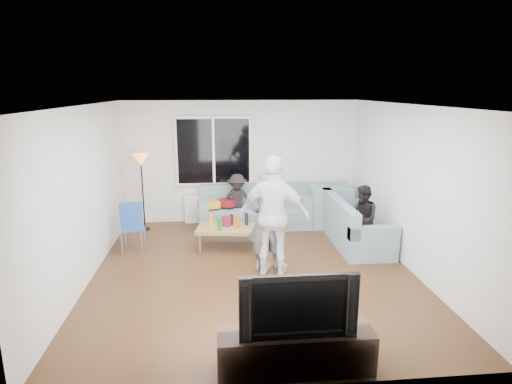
{
  "coord_description": "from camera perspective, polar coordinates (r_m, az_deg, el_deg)",
  "views": [
    {
      "loc": [
        -0.56,
        -6.3,
        2.84
      ],
      "look_at": [
        0.1,
        0.6,
        1.15
      ],
      "focal_mm": 29.9,
      "sensor_mm": 36.0,
      "label": 1
    }
  ],
  "objects": [
    {
      "name": "coffee_table",
      "position": [
        7.79,
        -3.77,
        -6.12
      ],
      "size": [
        1.18,
        0.77,
        0.4
      ],
      "primitive_type": "cube",
      "rotation": [
        0.0,
        0.0,
        -0.16
      ],
      "color": "#A27F4E",
      "rests_on": "floor"
    },
    {
      "name": "side_chair",
      "position": [
        7.88,
        -16.15,
        -4.66
      ],
      "size": [
        0.49,
        0.49,
        0.86
      ],
      "primitive_type": null,
      "rotation": [
        0.0,
        0.0,
        0.28
      ],
      "color": "#224994",
      "rests_on": "floor"
    },
    {
      "name": "cushion_yellow",
      "position": [
        8.86,
        -6.29,
        -1.63
      ],
      "size": [
        0.47,
        0.43,
        0.14
      ],
      "primitive_type": "cube",
      "rotation": [
        0.0,
        0.0,
        0.36
      ],
      "color": "gold",
      "rests_on": "sofa_back_section"
    },
    {
      "name": "vase",
      "position": [
        9.17,
        -7.26,
        0.15
      ],
      "size": [
        0.21,
        0.21,
        0.18
      ],
      "primitive_type": "imported",
      "rotation": [
        0.0,
        0.0,
        -0.3
      ],
      "color": "silver",
      "rests_on": "radiator"
    },
    {
      "name": "ceiling",
      "position": [
        6.32,
        -0.39,
        11.72
      ],
      "size": [
        5.0,
        5.5,
        0.04
      ],
      "primitive_type": "cube",
      "color": "white",
      "rests_on": "ground"
    },
    {
      "name": "bottle_a",
      "position": [
        7.77,
        -6.04,
        -3.78
      ],
      "size": [
        0.07,
        0.07,
        0.23
      ],
      "primitive_type": "cylinder",
      "color": "#EFA00E",
      "rests_on": "coffee_table"
    },
    {
      "name": "floor_lamp",
      "position": [
        8.94,
        -14.91,
        -0.08
      ],
      "size": [
        0.32,
        0.32,
        1.56
      ],
      "primitive_type": null,
      "color": "orange",
      "rests_on": "floor"
    },
    {
      "name": "sofa_right_section",
      "position": [
        8.18,
        13.2,
        -3.83
      ],
      "size": [
        2.0,
        0.85,
        0.85
      ],
      "primitive_type": null,
      "rotation": [
        0.0,
        0.0,
        1.57
      ],
      "color": "slate",
      "rests_on": "floor"
    },
    {
      "name": "wall_left",
      "position": [
        6.77,
        -22.14,
        -0.46
      ],
      "size": [
        0.04,
        5.5,
        2.6
      ],
      "primitive_type": "cube",
      "color": "silver",
      "rests_on": "ground"
    },
    {
      "name": "wall_right",
      "position": [
        7.18,
        20.1,
        0.47
      ],
      "size": [
        0.04,
        5.5,
        2.6
      ],
      "primitive_type": "cube",
      "color": "silver",
      "rests_on": "ground"
    },
    {
      "name": "pitcher",
      "position": [
        7.77,
        -3.97,
        -3.96
      ],
      "size": [
        0.17,
        0.17,
        0.17
      ],
      "primitive_type": "cylinder",
      "color": "maroon",
      "rests_on": "coffee_table"
    },
    {
      "name": "bottle_d",
      "position": [
        7.63,
        -2.44,
        -4.04
      ],
      "size": [
        0.07,
        0.07,
        0.23
      ],
      "primitive_type": "cylinder",
      "color": "#CD5312",
      "rests_on": "coffee_table"
    },
    {
      "name": "radiator",
      "position": [
        9.3,
        -5.52,
        -2.15
      ],
      "size": [
        1.3,
        0.12,
        0.62
      ],
      "primitive_type": "cube",
      "color": "silver",
      "rests_on": "floor"
    },
    {
      "name": "player_right",
      "position": [
        6.52,
        2.47,
        -3.27
      ],
      "size": [
        1.19,
        0.79,
        1.87
      ],
      "primitive_type": "imported",
      "rotation": [
        0.0,
        0.0,
        2.81
      ],
      "color": "silver",
      "rests_on": "floor"
    },
    {
      "name": "bottle_e",
      "position": [
        7.8,
        -1.28,
        -3.67
      ],
      "size": [
        0.07,
        0.07,
        0.22
      ],
      "primitive_type": "cylinder",
      "color": "black",
      "rests_on": "coffee_table"
    },
    {
      "name": "bottle_b",
      "position": [
        7.55,
        -4.91,
        -4.3
      ],
      "size": [
        0.08,
        0.08,
        0.23
      ],
      "primitive_type": "cylinder",
      "color": "#167815",
      "rests_on": "coffee_table"
    },
    {
      "name": "sofa_back_section",
      "position": [
        8.93,
        -0.11,
        -1.97
      ],
      "size": [
        2.3,
        0.85,
        0.85
      ],
      "primitive_type": null,
      "color": "slate",
      "rests_on": "floor"
    },
    {
      "name": "floor",
      "position": [
        6.94,
        -0.35,
        -10.64
      ],
      "size": [
        5.0,
        5.5,
        0.04
      ],
      "primitive_type": "cube",
      "color": "#56351C",
      "rests_on": "ground"
    },
    {
      "name": "window_glass",
      "position": [
        9.04,
        -5.7,
        5.43
      ],
      "size": [
        1.5,
        0.02,
        1.35
      ],
      "primitive_type": "cube",
      "color": "black",
      "rests_on": "window_frame"
    },
    {
      "name": "window_frame",
      "position": [
        9.08,
        -5.7,
        5.47
      ],
      "size": [
        1.62,
        0.06,
        1.47
      ],
      "primitive_type": "cube",
      "color": "white",
      "rests_on": "wall_back"
    },
    {
      "name": "tv_console",
      "position": [
        4.67,
        5.3,
        -20.43
      ],
      "size": [
        1.6,
        0.4,
        0.44
      ],
      "primitive_type": "cube",
      "color": "#322119",
      "rests_on": "floor"
    },
    {
      "name": "potted_plant",
      "position": [
        9.15,
        -3.68,
        0.7
      ],
      "size": [
        0.2,
        0.17,
        0.33
      ],
      "primitive_type": "imported",
      "rotation": [
        0.0,
        0.0,
        0.13
      ],
      "color": "#2B6126",
      "rests_on": "radiator"
    },
    {
      "name": "spectator_right",
      "position": [
        7.81,
        14.09,
        -3.44
      ],
      "size": [
        0.51,
        0.62,
        1.18
      ],
      "primitive_type": "imported",
      "rotation": [
        0.0,
        0.0,
        -1.47
      ],
      "color": "black",
      "rests_on": "floor"
    },
    {
      "name": "sofa_corner",
      "position": [
        9.21,
        9.65,
        -1.7
      ],
      "size": [
        0.85,
        0.85,
        0.85
      ],
      "primitive_type": "cube",
      "color": "slate",
      "rests_on": "floor"
    },
    {
      "name": "wall_front",
      "position": [
        3.89,
        3.34,
        -9.63
      ],
      "size": [
        5.0,
        0.04,
        2.6
      ],
      "primitive_type": "cube",
      "color": "silver",
      "rests_on": "ground"
    },
    {
      "name": "cushion_red",
      "position": [
        8.94,
        -3.88,
        -1.44
      ],
      "size": [
        0.46,
        0.44,
        0.13
      ],
      "primitive_type": "cube",
      "rotation": [
        0.0,
        0.0,
        -0.55
      ],
      "color": "maroon",
      "rests_on": "sofa_back_section"
    },
    {
      "name": "window_mullion",
      "position": [
        9.03,
        -5.7,
        5.42
      ],
      "size": [
        0.05,
        0.03,
        1.35
      ],
      "primitive_type": "cube",
      "color": "white",
      "rests_on": "window_frame"
    },
    {
      "name": "wall_back",
      "position": [
        9.21,
        -1.92,
        4.07
      ],
      "size": [
        5.0,
        0.04,
        2.6
      ],
      "primitive_type": "cube",
      "color": "silver",
      "rests_on": "ground"
    },
    {
      "name": "bottle_c",
      "position": [
        7.83,
        -3.27,
        -3.71
      ],
      "size": [
        0.07,
        0.07,
        0.19
      ],
      "primitive_type": "cylinder",
      "color": "black",
      "rests_on": "coffee_table"
    },
    {
      "name": "spectator_back",
      "position": [
        8.9,
        -2.53,
        -1.14
      ],
      "size": [
        0.75,
        0.46,
        1.12
      ],
      "primitive_type": "imported",
      "rotation": [
        0.0,
        0.0,
        -0.06
      ],
      "color": "black",
      "rests_on": "floor"
    },
    {
      "name": "television",
      "position": [
        4.39,
        5.47,
        -14.39
      ],
      "size": [
        1.17,
        0.15,
        0.67
      ],
      "primitive_type": "imported",
      "color": "black",
      "rests_on": "tv_console"
    },
    {
      "name": "player_left",
      "position": [
        6.69,
        1.35,
        -3.83
      ],
      "size": [
        0.63,
        0.45,
        1.65
      ],
      "primitive_type": "imported",
      "rotation": [
        0.0,
        0.0,
        3.23
      ],
      "color": "#545359",
      "rests_on": "floor"
    }
  ]
}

